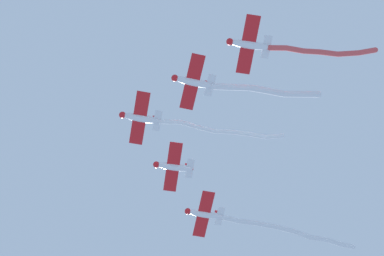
# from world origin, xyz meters

# --- Properties ---
(airplane_lead) EXTENTS (5.94, 7.06, 1.87)m
(airplane_lead) POSITION_xyz_m (0.29, 5.97, 74.25)
(airplane_lead) COLOR white
(smoke_trail_lead) EXTENTS (14.28, 10.03, 3.03)m
(smoke_trail_lead) POSITION_xyz_m (9.45, -0.13, 75.32)
(smoke_trail_lead) COLOR white
(airplane_left_wing) EXTENTS (5.86, 7.16, 1.87)m
(airplane_left_wing) POSITION_xyz_m (1.57, -2.34, 74.25)
(airplane_left_wing) COLOR white
(smoke_trail_left_wing) EXTENTS (11.26, 9.52, 1.55)m
(smoke_trail_left_wing) POSITION_xyz_m (9.06, -8.08, 74.57)
(smoke_trail_left_wing) COLOR white
(airplane_right_wing) EXTENTS (6.03, 6.94, 1.87)m
(airplane_right_wing) POSITION_xyz_m (8.42, 8.12, 74.55)
(airplane_right_wing) COLOR white
(airplane_slot) EXTENTS (6.01, 6.97, 1.87)m
(airplane_slot) POSITION_xyz_m (2.85, -10.64, 73.95)
(airplane_slot) COLOR white
(smoke_trail_slot) EXTENTS (10.90, 9.70, 2.91)m
(smoke_trail_slot) POSITION_xyz_m (10.26, -16.51, 74.95)
(smoke_trail_slot) COLOR #DB4C4C
(airplane_trail) EXTENTS (5.93, 7.08, 1.87)m
(airplane_trail) POSITION_xyz_m (16.55, 10.25, 74.25)
(airplane_trail) COLOR white
(smoke_trail_trail) EXTENTS (18.87, 10.06, 2.66)m
(smoke_trail_trail) POSITION_xyz_m (27.78, 3.81, 74.93)
(smoke_trail_trail) COLOR white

